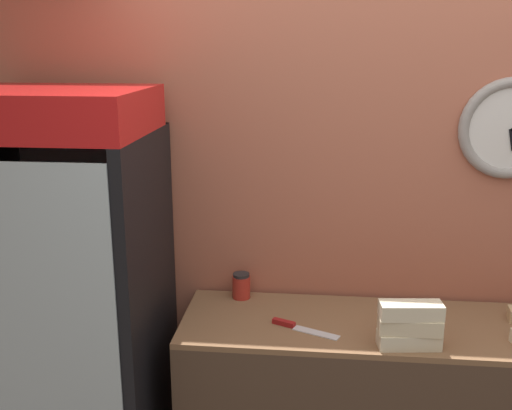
{
  "coord_description": "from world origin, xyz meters",
  "views": [
    {
      "loc": [
        -0.32,
        -1.59,
        2.12
      ],
      "look_at": [
        -0.58,
        0.91,
        1.43
      ],
      "focal_mm": 42.0,
      "sensor_mm": 36.0,
      "label": 1
    }
  ],
  "objects": [
    {
      "name": "wall_back",
      "position": [
        0.01,
        1.15,
        1.36
      ],
      "size": [
        5.2,
        0.1,
        2.7
      ],
      "color": "#B7664C",
      "rests_on": "ground_plane"
    },
    {
      "name": "beverage_cooler",
      "position": [
        -1.38,
        0.8,
        1.06
      ],
      "size": [
        0.76,
        0.71,
        1.94
      ],
      "color": "black",
      "rests_on": "ground_plane"
    },
    {
      "name": "sandwich_stack_bottom",
      "position": [
        0.06,
        0.63,
        0.97
      ],
      "size": [
        0.26,
        0.12,
        0.06
      ],
      "color": "beige",
      "rests_on": "prep_counter"
    },
    {
      "name": "sandwich_stack_middle",
      "position": [
        0.06,
        0.63,
        1.03
      ],
      "size": [
        0.25,
        0.1,
        0.06
      ],
      "color": "beige",
      "rests_on": "sandwich_stack_bottom"
    },
    {
      "name": "sandwich_stack_top",
      "position": [
        0.06,
        0.63,
        1.09
      ],
      "size": [
        0.25,
        0.12,
        0.06
      ],
      "color": "beige",
      "rests_on": "sandwich_stack_middle"
    },
    {
      "name": "chefs_knife",
      "position": [
        -0.4,
        0.74,
        0.94
      ],
      "size": [
        0.29,
        0.15,
        0.02
      ],
      "color": "silver",
      "rests_on": "prep_counter"
    },
    {
      "name": "condiment_jar",
      "position": [
        -0.67,
        1.03,
        1.0
      ],
      "size": [
        0.09,
        0.09,
        0.12
      ],
      "color": "#B72D23",
      "rests_on": "prep_counter"
    }
  ]
}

